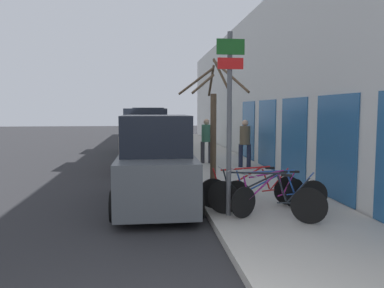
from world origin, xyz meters
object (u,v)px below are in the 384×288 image
bicycle_0 (264,199)px  bicycle_2 (275,192)px  pedestrian_near (245,140)px  parked_car_1 (147,142)px  bicycle_1 (270,195)px  pedestrian_far (206,138)px  bicycle_3 (251,189)px  parked_car_0 (156,165)px  signpost (229,116)px  parked_car_2 (149,133)px  street_tree (213,127)px

bicycle_0 → bicycle_2: (0.46, 0.68, -0.03)m
pedestrian_near → parked_car_1: bearing=1.9°
bicycle_1 → pedestrian_far: bearing=-26.3°
bicycle_0 → bicycle_2: 0.83m
bicycle_3 → parked_car_0: bearing=64.0°
bicycle_0 → signpost: bearing=95.0°
parked_car_0 → pedestrian_near: (3.46, 4.72, 0.19)m
signpost → pedestrian_far: 7.63m
bicycle_1 → parked_car_1: 7.77m
signpost → bicycle_1: bearing=7.4°
bicycle_3 → pedestrian_near: pedestrian_near is taller
signpost → parked_car_1: bearing=102.5°
parked_car_0 → parked_car_2: 11.39m
bicycle_1 → bicycle_2: bicycle_1 is taller
parked_car_1 → street_tree: (1.74, -5.15, 0.81)m
signpost → street_tree: 2.30m
signpost → street_tree: signpost is taller
bicycle_0 → parked_car_0: parked_car_0 is taller
signpost → bicycle_0: signpost is taller
parked_car_1 → pedestrian_far: parked_car_1 is taller
parked_car_1 → pedestrian_far: bearing=4.2°
parked_car_0 → pedestrian_far: 6.36m
bicycle_1 → bicycle_3: bicycle_3 is taller
bicycle_3 → pedestrian_near: bearing=-16.4°
bicycle_1 → parked_car_2: 13.08m
bicycle_0 → parked_car_0: 2.84m
bicycle_0 → pedestrian_near: 6.77m
bicycle_1 → parked_car_2: bearing=-16.7°
parked_car_0 → signpost: bearing=-46.6°
street_tree → pedestrian_near: bearing=64.2°
bicycle_1 → bicycle_0: bearing=119.7°
signpost → parked_car_0: bearing=132.7°
bicycle_1 → bicycle_3: size_ratio=0.80×
pedestrian_far → street_tree: size_ratio=0.52×
bicycle_2 → pedestrian_near: pedestrian_near is taller
bicycle_3 → pedestrian_near: size_ratio=1.35×
bicycle_1 → bicycle_3: bearing=-1.3°
bicycle_0 → bicycle_2: bicycle_0 is taller
bicycle_0 → street_tree: bearing=42.9°
bicycle_0 → parked_car_0: bearing=78.8°
signpost → bicycle_0: 1.79m
parked_car_1 → pedestrian_far: size_ratio=2.64×
bicycle_1 → bicycle_2: (0.19, 0.25, 0.00)m
parked_car_2 → pedestrian_near: bearing=-60.9°
parked_car_2 → pedestrian_near: size_ratio=2.70×
bicycle_0 → bicycle_2: bearing=-3.5°
parked_car_0 → parked_car_1: size_ratio=0.89×
signpost → pedestrian_near: size_ratio=2.07×
bicycle_0 → parked_car_1: (-2.30, 7.74, 0.51)m
parked_car_1 → pedestrian_near: (3.67, -1.14, 0.12)m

